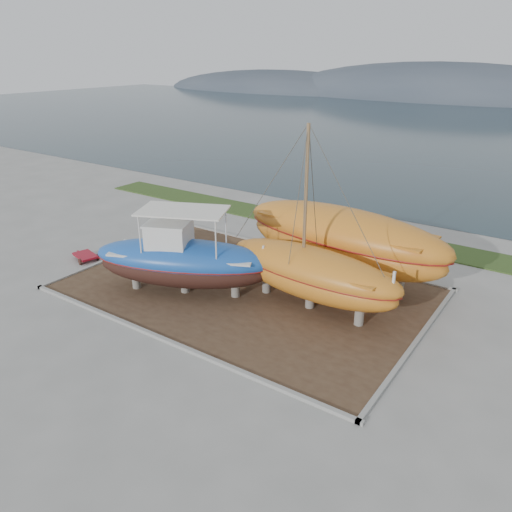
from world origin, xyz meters
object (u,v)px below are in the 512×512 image
Objects in this scene: blue_caique at (183,252)px; red_trailer at (86,257)px; white_dinghy at (172,243)px; orange_sailboat at (313,222)px; orange_bare_hull at (342,246)px.

blue_caique is 3.86× the size of red_trailer.
red_trailer is (-7.95, -0.12, -2.13)m from blue_caique.
blue_caique is 8.23m from red_trailer.
blue_caique is 5.78m from white_dinghy.
red_trailer is (-3.66, -3.66, -0.54)m from white_dinghy.
white_dinghy is at bearing 116.29° from blue_caique.
orange_sailboat is 4.48m from orange_bare_hull.
white_dinghy is at bearing -161.74° from orange_bare_hull.
red_trailer is at bearing -120.96° from white_dinghy.
white_dinghy is 11.17m from orange_sailboat.
orange_sailboat is (10.45, -1.33, 3.74)m from white_dinghy.
orange_sailboat is (6.16, 2.22, 2.15)m from blue_caique.
blue_caique reaches higher than orange_bare_hull.
orange_bare_hull is 4.97× the size of red_trailer.
white_dinghy is 5.21m from red_trailer.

